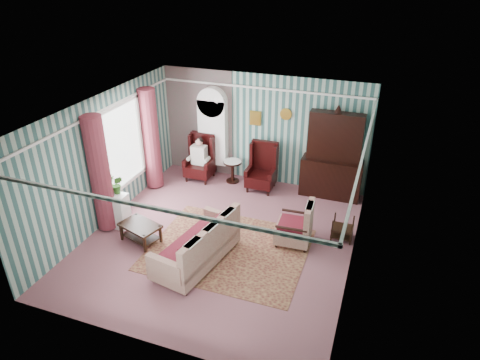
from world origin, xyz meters
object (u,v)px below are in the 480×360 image
(sofa, at_px, (196,242))
(floral_armchair, at_px, (294,224))
(seated_woman, at_px, (199,159))
(round_side_table, at_px, (233,171))
(wingback_left, at_px, (199,158))
(coffee_table, at_px, (141,233))
(bookcase, at_px, (213,137))
(dresser_hutch, at_px, (333,153))
(nest_table, at_px, (343,228))
(wingback_right, at_px, (261,168))
(plant_stand, at_px, (116,210))

(sofa, relative_size, floral_armchair, 2.18)
(seated_woman, height_order, round_side_table, seated_woman)
(wingback_left, relative_size, coffee_table, 1.48)
(bookcase, bearing_deg, dresser_hutch, -2.11)
(floral_armchair, bearing_deg, sofa, 125.63)
(bookcase, distance_m, coffee_table, 3.61)
(seated_woman, distance_m, nest_table, 4.37)
(wingback_right, relative_size, plant_stand, 1.56)
(bookcase, relative_size, sofa, 1.12)
(nest_table, bearing_deg, plant_stand, -166.16)
(wingback_right, distance_m, nest_table, 2.81)
(bookcase, distance_m, seated_woman, 0.70)
(round_side_table, xyz_separation_m, sofa, (0.55, -3.50, 0.19))
(sofa, bearing_deg, round_side_table, 19.39)
(dresser_hutch, distance_m, seated_woman, 3.56)
(wingback_right, height_order, coffee_table, wingback_right)
(bookcase, height_order, floral_armchair, bookcase)
(floral_armchair, bearing_deg, bookcase, 46.68)
(round_side_table, distance_m, floral_armchair, 3.10)
(wingback_left, distance_m, wingback_right, 1.75)
(wingback_right, height_order, seated_woman, wingback_right)
(dresser_hutch, distance_m, floral_armchair, 2.44)
(floral_armchair, bearing_deg, seated_woman, 53.80)
(bookcase, relative_size, floral_armchair, 2.45)
(dresser_hutch, distance_m, sofa, 4.21)
(wingback_right, relative_size, floral_armchair, 1.37)
(round_side_table, xyz_separation_m, floral_armchair, (2.20, -2.17, 0.16))
(bookcase, height_order, nest_table, bookcase)
(plant_stand, bearing_deg, bookcase, 71.51)
(seated_woman, relative_size, floral_armchair, 1.29)
(round_side_table, bearing_deg, seated_woman, -170.54)
(coffee_table, bearing_deg, plant_stand, 157.11)
(round_side_table, xyz_separation_m, coffee_table, (-0.87, -3.25, -0.09))
(bookcase, bearing_deg, sofa, -72.16)
(bookcase, bearing_deg, coffee_table, -93.65)
(wingback_right, relative_size, seated_woman, 1.06)
(dresser_hutch, xyz_separation_m, coffee_table, (-3.47, -3.37, -0.97))
(coffee_table, bearing_deg, wingback_right, 60.94)
(plant_stand, xyz_separation_m, coffee_table, (0.83, -0.35, -0.19))
(round_side_table, relative_size, coffee_table, 0.71)
(sofa, xyz_separation_m, coffee_table, (-1.42, 0.25, -0.28))
(seated_woman, distance_m, sofa, 3.65)
(sofa, bearing_deg, plant_stand, 85.61)
(round_side_table, distance_m, coffee_table, 3.37)
(seated_woman, bearing_deg, bookcase, 57.34)
(seated_woman, xyz_separation_m, floral_armchair, (3.10, -2.02, -0.13))
(wingback_left, relative_size, nest_table, 2.31)
(dresser_hutch, distance_m, nest_table, 2.11)
(seated_woman, bearing_deg, plant_stand, -106.22)
(seated_woman, distance_m, coffee_table, 3.12)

